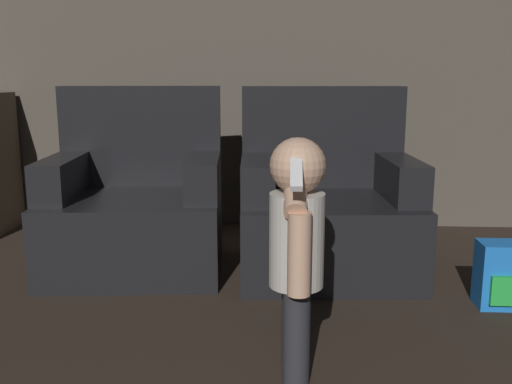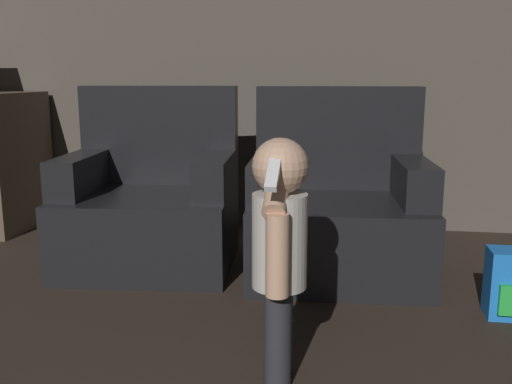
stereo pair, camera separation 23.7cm
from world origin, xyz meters
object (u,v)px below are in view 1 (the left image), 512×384
object	(u,v)px
armchair_left	(137,206)
toy_backpack	(502,275)
armchair_right	(326,209)
person_toddler	(297,240)

from	to	relation	value
armchair_left	toy_backpack	world-z (taller)	armchair_left
armchair_right	person_toddler	world-z (taller)	armchair_right
armchair_left	toy_backpack	distance (m)	1.82
armchair_left	person_toddler	world-z (taller)	armchair_left
armchair_right	toy_backpack	distance (m)	0.90
armchair_left	armchair_right	world-z (taller)	same
armchair_left	person_toddler	bearing A→B (deg)	-59.03
toy_backpack	armchair_left	bearing A→B (deg)	164.61
person_toddler	toy_backpack	bearing A→B (deg)	122.37
armchair_right	toy_backpack	size ratio (longest dim) A/B	3.25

